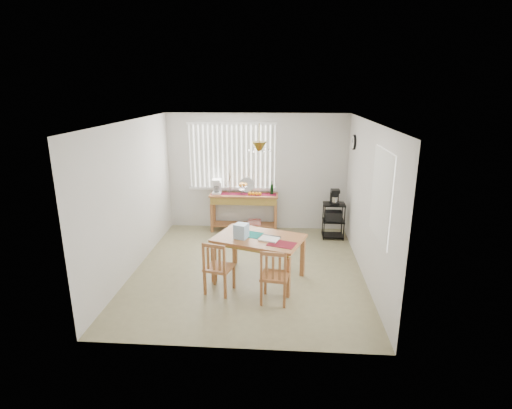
# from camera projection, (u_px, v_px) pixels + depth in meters

# --- Properties ---
(ground) EXTENTS (4.00, 4.50, 0.01)m
(ground) POSITION_uv_depth(u_px,v_px,m) (248.00, 270.00, 7.13)
(ground) COLOR #938B64
(room_shell) EXTENTS (4.20, 4.70, 2.70)m
(room_shell) POSITION_uv_depth(u_px,v_px,m) (248.00, 177.00, 6.66)
(room_shell) COLOR silver
(room_shell) RESTS_ON ground
(sideboard) EXTENTS (1.51, 0.42, 0.85)m
(sideboard) POSITION_uv_depth(u_px,v_px,m) (244.00, 203.00, 8.89)
(sideboard) COLOR #A56538
(sideboard) RESTS_ON ground
(sideboard_items) EXTENTS (1.44, 0.36, 0.65)m
(sideboard_items) POSITION_uv_depth(u_px,v_px,m) (233.00, 188.00, 8.83)
(sideboard_items) COLOR maroon
(sideboard_items) RESTS_ON sideboard
(wire_cart) EXTENTS (0.45, 0.36, 0.77)m
(wire_cart) POSITION_uv_depth(u_px,v_px,m) (334.00, 217.00, 8.50)
(wire_cart) COLOR black
(wire_cart) RESTS_ON ground
(cart_items) EXTENTS (0.18, 0.22, 0.32)m
(cart_items) POSITION_uv_depth(u_px,v_px,m) (335.00, 197.00, 8.38)
(cart_items) COLOR black
(cart_items) RESTS_ON wire_cart
(dining_table) EXTENTS (1.63, 1.31, 0.75)m
(dining_table) POSITION_uv_depth(u_px,v_px,m) (259.00, 242.00, 6.60)
(dining_table) COLOR #A56538
(dining_table) RESTS_ON ground
(table_items) EXTENTS (1.05, 0.83, 0.24)m
(table_items) POSITION_uv_depth(u_px,v_px,m) (248.00, 233.00, 6.49)
(table_items) COLOR #167C75
(table_items) RESTS_ON dining_table
(chair_left) EXTENTS (0.50, 0.50, 0.87)m
(chair_left) POSITION_uv_depth(u_px,v_px,m) (218.00, 268.00, 6.21)
(chair_left) COLOR #A56538
(chair_left) RESTS_ON ground
(chair_right) EXTENTS (0.45, 0.45, 0.87)m
(chair_right) POSITION_uv_depth(u_px,v_px,m) (274.00, 276.00, 5.92)
(chair_right) COLOR #A56538
(chair_right) RESTS_ON ground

